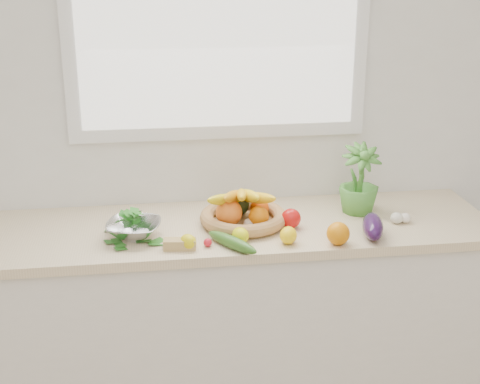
{
  "coord_description": "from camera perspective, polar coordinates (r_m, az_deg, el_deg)",
  "views": [
    {
      "loc": [
        -0.31,
        -0.62,
        1.97
      ],
      "look_at": [
        0.05,
        1.93,
        1.05
      ],
      "focal_mm": 50.0,
      "sensor_mm": 36.0,
      "label": 1
    }
  ],
  "objects": [
    {
      "name": "radish",
      "position": [
        2.6,
        -2.77,
        -4.33
      ],
      "size": [
        0.04,
        0.04,
        0.03
      ],
      "primitive_type": "sphere",
      "rotation": [
        0.0,
        0.0,
        -0.33
      ],
      "color": "red",
      "rests_on": "countertop"
    },
    {
      "name": "window_pane",
      "position": [
        2.86,
        -1.84,
        15.24
      ],
      "size": [
        1.18,
        0.01,
        0.98
      ],
      "primitive_type": "cube",
      "color": "white",
      "rests_on": "window_frame"
    },
    {
      "name": "cucumber",
      "position": [
        2.58,
        -0.7,
        -4.3
      ],
      "size": [
        0.2,
        0.24,
        0.05
      ],
      "primitive_type": "ellipsoid",
      "rotation": [
        0.0,
        0.0,
        0.63
      ],
      "color": "#305F1B",
      "rests_on": "countertop"
    },
    {
      "name": "potted_herb",
      "position": [
        2.93,
        10.15,
        0.97
      ],
      "size": [
        0.19,
        0.19,
        0.32
      ],
      "primitive_type": "imported",
      "rotation": [
        0.0,
        0.0,
        0.09
      ],
      "color": "#498F34",
      "rests_on": "countertop"
    },
    {
      "name": "countertop",
      "position": [
        2.81,
        -1.07,
        -3.17
      ],
      "size": [
        2.24,
        0.62,
        0.04
      ],
      "primitive_type": "cube",
      "color": "beige",
      "rests_on": "counter_cabinet"
    },
    {
      "name": "lemon_a",
      "position": [
        2.58,
        -4.45,
        -4.25
      ],
      "size": [
        0.09,
        0.09,
        0.06
      ],
      "primitive_type": "ellipsoid",
      "rotation": [
        0.0,
        0.0,
        0.49
      ],
      "color": "#D1BF0B",
      "rests_on": "countertop"
    },
    {
      "name": "lemon_b",
      "position": [
        2.62,
        4.14,
        -3.7
      ],
      "size": [
        0.09,
        0.1,
        0.07
      ],
      "primitive_type": "ellipsoid",
      "rotation": [
        0.0,
        0.0,
        -0.31
      ],
      "color": "yellow",
      "rests_on": "countertop"
    },
    {
      "name": "back_wall",
      "position": [
        2.95,
        -1.83,
        7.53
      ],
      "size": [
        4.5,
        0.02,
        2.7
      ],
      "primitive_type": "cube",
      "color": "white",
      "rests_on": "ground"
    },
    {
      "name": "lemon_c",
      "position": [
        2.62,
        0.04,
        -3.71
      ],
      "size": [
        0.08,
        0.09,
        0.06
      ],
      "primitive_type": "ellipsoid",
      "rotation": [
        0.0,
        0.0,
        0.34
      ],
      "color": "#DCDC0C",
      "rests_on": "countertop"
    },
    {
      "name": "garlic_b",
      "position": [
        2.89,
        13.24,
        -2.17
      ],
      "size": [
        0.06,
        0.06,
        0.05
      ],
      "primitive_type": "ellipsoid",
      "rotation": [
        0.0,
        0.0,
        -0.11
      ],
      "color": "silver",
      "rests_on": "countertop"
    },
    {
      "name": "apple",
      "position": [
        2.76,
        4.37,
        -2.26
      ],
      "size": [
        0.11,
        0.11,
        0.08
      ],
      "primitive_type": "sphere",
      "rotation": [
        0.0,
        0.0,
        -0.33
      ],
      "color": "red",
      "rests_on": "countertop"
    },
    {
      "name": "counter_cabinet",
      "position": [
        3.01,
        -1.01,
        -11.08
      ],
      "size": [
        2.2,
        0.58,
        0.86
      ],
      "primitive_type": "cube",
      "color": "silver",
      "rests_on": "ground"
    },
    {
      "name": "garlic_a",
      "position": [
        2.75,
        0.84,
        -2.73
      ],
      "size": [
        0.07,
        0.07,
        0.04
      ],
      "primitive_type": "ellipsoid",
      "rotation": [
        0.0,
        0.0,
        -0.35
      ],
      "color": "silver",
      "rests_on": "countertop"
    },
    {
      "name": "ginger",
      "position": [
        2.58,
        -5.17,
        -4.45
      ],
      "size": [
        0.13,
        0.06,
        0.04
      ],
      "primitive_type": "cube",
      "rotation": [
        0.0,
        0.0,
        -0.12
      ],
      "color": "tan",
      "rests_on": "countertop"
    },
    {
      "name": "eggplant",
      "position": [
        2.72,
        11.26,
        -2.89
      ],
      "size": [
        0.13,
        0.23,
        0.09
      ],
      "primitive_type": "ellipsoid",
      "rotation": [
        0.0,
        0.0,
        -0.25
      ],
      "color": "#290F39",
      "rests_on": "countertop"
    },
    {
      "name": "fruit_basket",
      "position": [
        2.79,
        0.24,
        -1.76
      ],
      "size": [
        0.41,
        0.41,
        0.19
      ],
      "color": "#A78A4A",
      "rests_on": "countertop"
    },
    {
      "name": "colander_with_spinach",
      "position": [
        2.68,
        -9.07,
        -2.78
      ],
      "size": [
        0.25,
        0.25,
        0.12
      ],
      "color": "silver",
      "rests_on": "countertop"
    },
    {
      "name": "garlic_c",
      "position": [
        2.9,
        13.92,
        -2.17
      ],
      "size": [
        0.05,
        0.05,
        0.04
      ],
      "primitive_type": "ellipsoid",
      "rotation": [
        0.0,
        0.0,
        -0.01
      ],
      "color": "white",
      "rests_on": "countertop"
    },
    {
      "name": "window_frame",
      "position": [
        2.88,
        -1.89,
        15.27
      ],
      "size": [
        1.3,
        0.03,
        1.1
      ],
      "primitive_type": "cube",
      "color": "white",
      "rests_on": "back_wall"
    },
    {
      "name": "orange_loose",
      "position": [
        2.63,
        8.37,
        -3.52
      ],
      "size": [
        0.1,
        0.1,
        0.09
      ],
      "primitive_type": "sphere",
      "rotation": [
        0.0,
        0.0,
        -0.06
      ],
      "color": "orange",
      "rests_on": "countertop"
    }
  ]
}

